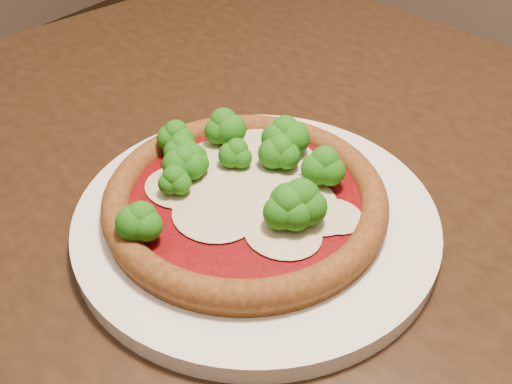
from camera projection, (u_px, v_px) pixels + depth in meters
The scene contains 3 objects.
dining_table at pixel (354, 289), 0.58m from camera, with size 1.36×1.08×0.75m.
plate at pixel (256, 218), 0.51m from camera, with size 0.32×0.32×0.02m, color silver.
pizza at pixel (246, 189), 0.50m from camera, with size 0.25×0.25×0.06m.
Camera 1 is at (0.37, -0.23, 1.10)m, focal length 40.00 mm.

